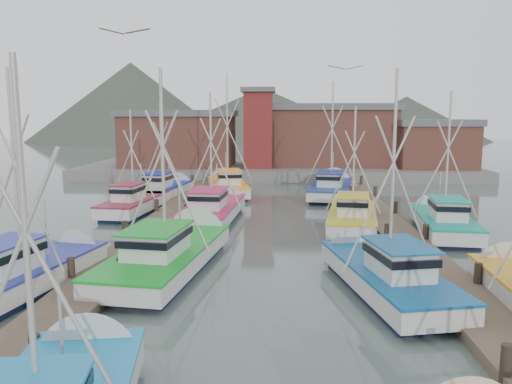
{
  "coord_description": "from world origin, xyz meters",
  "views": [
    {
      "loc": [
        0.32,
        -20.89,
        6.81
      ],
      "look_at": [
        -0.98,
        6.48,
        2.6
      ],
      "focal_mm": 35.0,
      "sensor_mm": 36.0,
      "label": 1
    }
  ],
  "objects_px": {
    "lookout_tower": "(258,127)",
    "boat_8": "(214,209)",
    "boat_12": "(227,186)",
    "boat_4": "(172,253)"
  },
  "relations": [
    {
      "from": "boat_4",
      "to": "boat_12",
      "type": "relative_size",
      "value": 0.97
    },
    {
      "from": "lookout_tower",
      "to": "boat_4",
      "type": "distance_m",
      "value": 32.73
    },
    {
      "from": "boat_12",
      "to": "boat_8",
      "type": "bearing_deg",
      "value": -99.22
    },
    {
      "from": "lookout_tower",
      "to": "boat_8",
      "type": "height_order",
      "value": "lookout_tower"
    },
    {
      "from": "boat_8",
      "to": "boat_12",
      "type": "xyz_separation_m",
      "value": [
        -0.3,
        10.99,
        0.01
      ]
    },
    {
      "from": "lookout_tower",
      "to": "boat_4",
      "type": "bearing_deg",
      "value": -94.44
    },
    {
      "from": "lookout_tower",
      "to": "boat_12",
      "type": "bearing_deg",
      "value": -102.15
    },
    {
      "from": "boat_4",
      "to": "boat_12",
      "type": "xyz_separation_m",
      "value": [
        0.21,
        21.61,
        0.01
      ]
    },
    {
      "from": "lookout_tower",
      "to": "boat_8",
      "type": "bearing_deg",
      "value": -95.26
    },
    {
      "from": "boat_4",
      "to": "boat_8",
      "type": "height_order",
      "value": "boat_4"
    }
  ]
}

